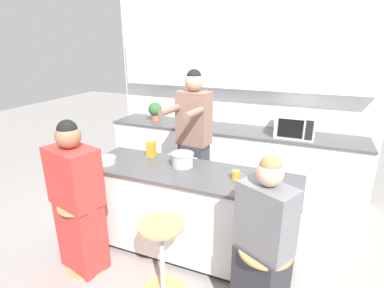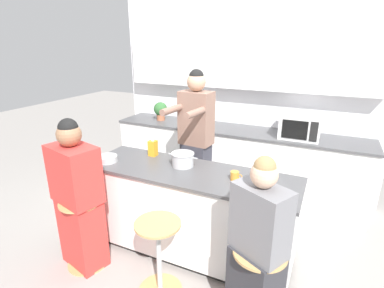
# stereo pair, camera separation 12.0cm
# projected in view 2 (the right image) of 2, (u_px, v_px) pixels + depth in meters

# --- Properties ---
(ground_plane) EXTENTS (16.00, 16.00, 0.00)m
(ground_plane) POSITION_uv_depth(u_px,v_px,m) (189.00, 250.00, 3.10)
(ground_plane) COLOR gray
(wall_back) EXTENTS (3.66, 0.22, 2.70)m
(wall_back) POSITION_uv_depth(u_px,v_px,m) (243.00, 81.00, 4.05)
(wall_back) COLOR white
(wall_back) RESTS_ON ground_plane
(back_counter) EXTENTS (3.40, 0.59, 0.94)m
(back_counter) POSITION_uv_depth(u_px,v_px,m) (233.00, 161.00, 4.16)
(back_counter) COLOR white
(back_counter) RESTS_ON ground_plane
(kitchen_island) EXTENTS (2.05, 0.65, 0.90)m
(kitchen_island) POSITION_uv_depth(u_px,v_px,m) (189.00, 212.00, 2.95)
(kitchen_island) COLOR black
(kitchen_island) RESTS_ON ground_plane
(bar_stool_leftmost) EXTENTS (0.38, 0.38, 0.68)m
(bar_stool_leftmost) POSITION_uv_depth(u_px,v_px,m) (84.00, 230.00, 2.81)
(bar_stool_leftmost) COLOR tan
(bar_stool_leftmost) RESTS_ON ground_plane
(bar_stool_center) EXTENTS (0.38, 0.38, 0.68)m
(bar_stool_center) POSITION_uv_depth(u_px,v_px,m) (159.00, 255.00, 2.48)
(bar_stool_center) COLOR tan
(bar_stool_center) RESTS_ON ground_plane
(bar_stool_rightmost) EXTENTS (0.38, 0.38, 0.68)m
(bar_stool_rightmost) POSITION_uv_depth(u_px,v_px,m) (257.00, 287.00, 2.15)
(bar_stool_rightmost) COLOR tan
(bar_stool_rightmost) RESTS_ON ground_plane
(person_cooking) EXTENTS (0.40, 0.57, 1.78)m
(person_cooking) POSITION_uv_depth(u_px,v_px,m) (196.00, 149.00, 3.37)
(person_cooking) COLOR #383842
(person_cooking) RESTS_ON ground_plane
(person_wrapped_blanket) EXTENTS (0.51, 0.39, 1.45)m
(person_wrapped_blanket) POSITION_uv_depth(u_px,v_px,m) (78.00, 200.00, 2.72)
(person_wrapped_blanket) COLOR red
(person_wrapped_blanket) RESTS_ON ground_plane
(person_seated_near) EXTENTS (0.43, 0.39, 1.38)m
(person_seated_near) POSITION_uv_depth(u_px,v_px,m) (257.00, 257.00, 2.08)
(person_seated_near) COLOR #333338
(person_seated_near) RESTS_ON ground_plane
(cooking_pot) EXTENTS (0.31, 0.22, 0.13)m
(cooking_pot) POSITION_uv_depth(u_px,v_px,m) (183.00, 159.00, 2.91)
(cooking_pot) COLOR #B7BABC
(cooking_pot) RESTS_ON kitchen_island
(fruit_bowl) EXTENTS (0.20, 0.20, 0.06)m
(fruit_bowl) POSITION_uv_depth(u_px,v_px,m) (107.00, 159.00, 3.02)
(fruit_bowl) COLOR #B7BABC
(fruit_bowl) RESTS_ON kitchen_island
(coffee_cup_near) EXTENTS (0.11, 0.07, 0.08)m
(coffee_cup_near) POSITION_uv_depth(u_px,v_px,m) (235.00, 176.00, 2.61)
(coffee_cup_near) COLOR orange
(coffee_cup_near) RESTS_ON kitchen_island
(juice_carton) EXTENTS (0.08, 0.08, 0.18)m
(juice_carton) POSITION_uv_depth(u_px,v_px,m) (153.00, 148.00, 3.16)
(juice_carton) COLOR gold
(juice_carton) RESTS_ON kitchen_island
(microwave) EXTENTS (0.46, 0.38, 0.29)m
(microwave) POSITION_uv_depth(u_px,v_px,m) (300.00, 126.00, 3.60)
(microwave) COLOR white
(microwave) RESTS_ON back_counter
(potted_plant) EXTENTS (0.20, 0.20, 0.27)m
(potted_plant) POSITION_uv_depth(u_px,v_px,m) (161.00, 110.00, 4.42)
(potted_plant) COLOR #A86042
(potted_plant) RESTS_ON back_counter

